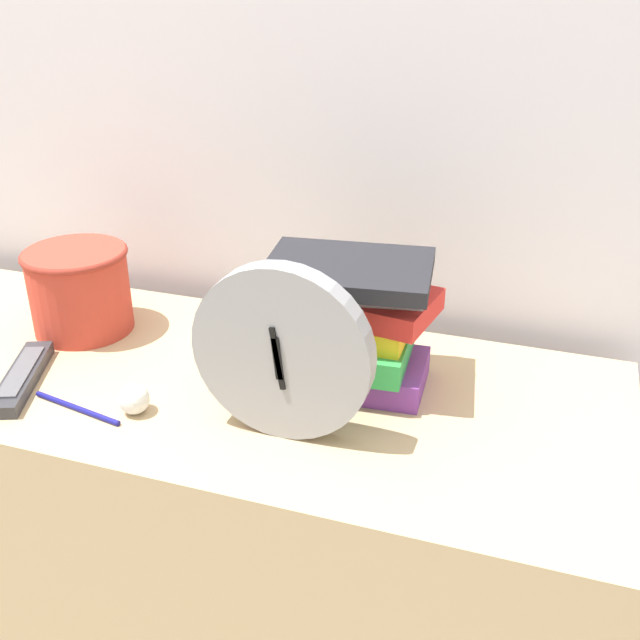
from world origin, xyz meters
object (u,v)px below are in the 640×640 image
at_px(crumpled_paper_ball, 131,398).
at_px(pen, 77,408).
at_px(desk_clock, 282,353).
at_px(book_stack, 348,322).
at_px(basket, 79,287).
at_px(tv_remote, 22,377).

bearing_deg(crumpled_paper_ball, pen, -163.35).
distance_m(desk_clock, book_stack, 0.17).
bearing_deg(basket, desk_clock, -22.39).
bearing_deg(basket, pen, -58.15).
bearing_deg(pen, crumpled_paper_ball, 16.65).
xyz_separation_m(desk_clock, book_stack, (0.04, 0.16, -0.02)).
height_order(basket, tv_remote, basket).
bearing_deg(desk_clock, pen, -171.57).
height_order(book_stack, pen, book_stack).
bearing_deg(basket, book_stack, -2.17).
distance_m(book_stack, basket, 0.48).
distance_m(desk_clock, tv_remote, 0.44).
bearing_deg(tv_remote, desk_clock, 0.90).
bearing_deg(desk_clock, tv_remote, -179.10).
xyz_separation_m(tv_remote, pen, (0.12, -0.04, -0.01)).
bearing_deg(book_stack, desk_clock, -104.40).
height_order(basket, pen, basket).
relative_size(desk_clock, basket, 1.40).
bearing_deg(crumpled_paper_ball, tv_remote, 175.72).
distance_m(basket, tv_remote, 0.20).
xyz_separation_m(book_stack, crumpled_paper_ball, (-0.27, -0.18, -0.08)).
height_order(desk_clock, crumpled_paper_ball, desk_clock).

